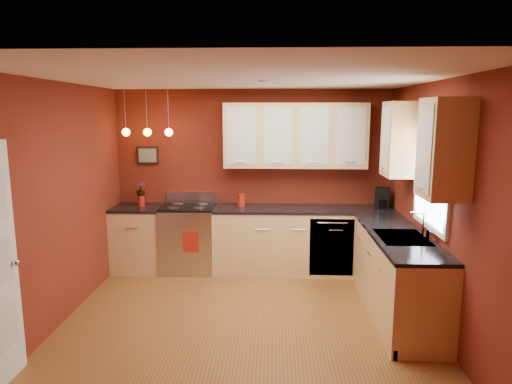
{
  "coord_description": "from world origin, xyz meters",
  "views": [
    {
      "loc": [
        0.3,
        -4.54,
        2.27
      ],
      "look_at": [
        0.08,
        1.0,
        1.3
      ],
      "focal_mm": 32.0,
      "sensor_mm": 36.0,
      "label": 1
    }
  ],
  "objects_px": {
    "gas_range": "(189,238)",
    "coffee_maker": "(382,199)",
    "red_canister": "(241,200)",
    "sink": "(402,239)",
    "soap_pump": "(432,233)"
  },
  "relations": [
    {
      "from": "gas_range",
      "to": "coffee_maker",
      "type": "relative_size",
      "value": 3.83
    },
    {
      "from": "gas_range",
      "to": "red_canister",
      "type": "bearing_deg",
      "value": 5.43
    },
    {
      "from": "sink",
      "to": "coffee_maker",
      "type": "height_order",
      "value": "coffee_maker"
    },
    {
      "from": "soap_pump",
      "to": "coffee_maker",
      "type": "bearing_deg",
      "value": 93.92
    },
    {
      "from": "red_canister",
      "to": "coffee_maker",
      "type": "distance_m",
      "value": 2.0
    },
    {
      "from": "red_canister",
      "to": "soap_pump",
      "type": "height_order",
      "value": "soap_pump"
    },
    {
      "from": "sink",
      "to": "soap_pump",
      "type": "distance_m",
      "value": 0.33
    },
    {
      "from": "gas_range",
      "to": "sink",
      "type": "relative_size",
      "value": 1.59
    },
    {
      "from": "sink",
      "to": "coffee_maker",
      "type": "relative_size",
      "value": 2.41
    },
    {
      "from": "coffee_maker",
      "to": "soap_pump",
      "type": "height_order",
      "value": "coffee_maker"
    },
    {
      "from": "red_canister",
      "to": "coffee_maker",
      "type": "height_order",
      "value": "coffee_maker"
    },
    {
      "from": "sink",
      "to": "soap_pump",
      "type": "relative_size",
      "value": 3.68
    },
    {
      "from": "gas_range",
      "to": "sink",
      "type": "distance_m",
      "value": 3.05
    },
    {
      "from": "gas_range",
      "to": "coffee_maker",
      "type": "xyz_separation_m",
      "value": [
        2.75,
        0.04,
        0.59
      ]
    },
    {
      "from": "sink",
      "to": "red_canister",
      "type": "bearing_deg",
      "value": 139.87
    }
  ]
}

